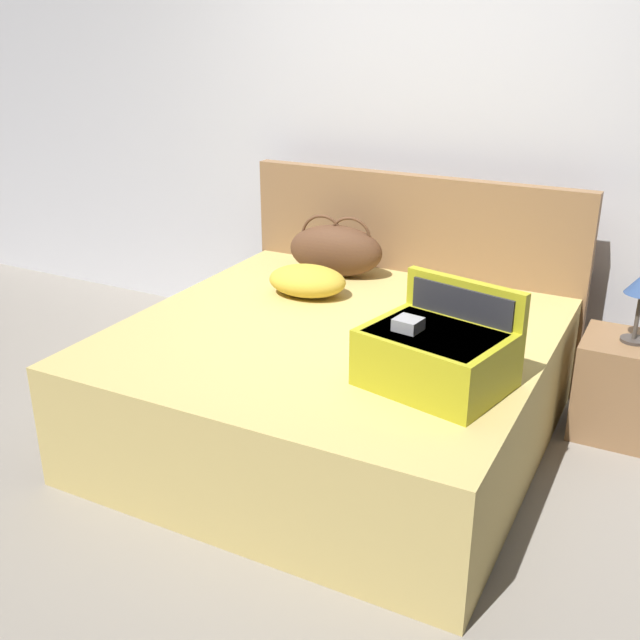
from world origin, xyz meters
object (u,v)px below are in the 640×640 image
object	(u,v)px
bed	(334,385)
hard_case_large	(437,353)
pillow_near_headboard	(307,281)
nightstand	(625,388)
duffel_bag	(336,250)

from	to	relation	value
bed	hard_case_large	world-z (taller)	hard_case_large
bed	pillow_near_headboard	distance (m)	0.60
pillow_near_headboard	bed	bearing A→B (deg)	-46.86
pillow_near_headboard	nightstand	xyz separation A→B (m)	(1.55, 0.34, -0.40)
pillow_near_headboard	nightstand	size ratio (longest dim) A/B	0.83
bed	hard_case_large	size ratio (longest dim) A/B	3.13
hard_case_large	duffel_bag	distance (m)	1.38
duffel_bag	nightstand	size ratio (longest dim) A/B	1.13
hard_case_large	pillow_near_headboard	size ratio (longest dim) A/B	1.48
nightstand	duffel_bag	bearing A→B (deg)	179.33
hard_case_large	nightstand	distance (m)	1.26
bed	hard_case_large	bearing A→B (deg)	-27.43
duffel_bag	hard_case_large	bearing A→B (deg)	-47.27
pillow_near_headboard	duffel_bag	bearing A→B (deg)	92.25
duffel_bag	nightstand	bearing A→B (deg)	-0.67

